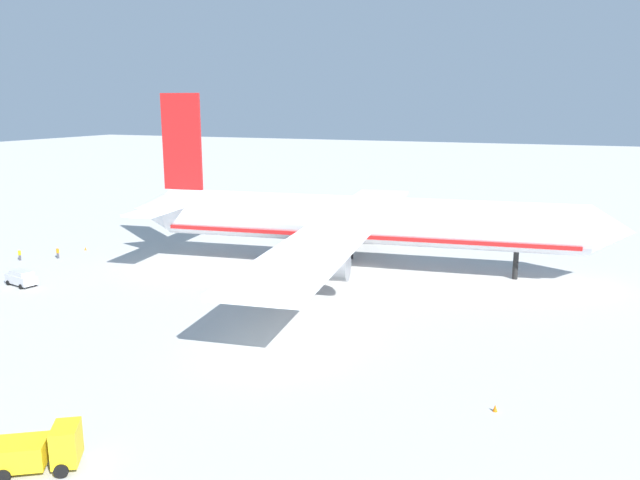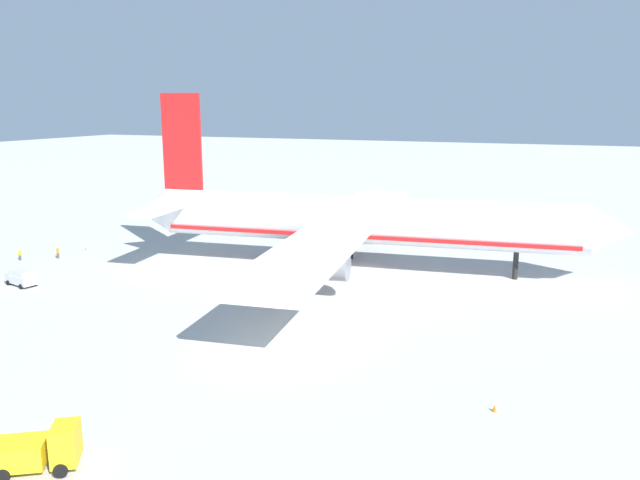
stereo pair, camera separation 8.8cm
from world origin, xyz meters
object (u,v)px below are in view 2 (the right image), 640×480
ground_worker_5 (58,253)px  ground_worker_1 (20,255)px  baggage_cart_0 (245,195)px  traffic_cone_0 (495,408)px  service_van (21,278)px  service_truck_0 (39,449)px  airliner (354,221)px  baggage_cart_1 (201,205)px  traffic_cone_1 (86,248)px

ground_worker_5 → ground_worker_1: bearing=-144.3°
baggage_cart_0 → traffic_cone_0: (70.65, -89.09, -0.53)m
ground_worker_1 → traffic_cone_0: ground_worker_1 is taller
service_van → traffic_cone_0: size_ratio=8.87×
service_truck_0 → service_van: bearing=138.6°
service_van → traffic_cone_0: 60.97m
airliner → traffic_cone_0: bearing=-56.5°
baggage_cart_1 → ground_worker_1: bearing=-89.2°
baggage_cart_1 → ground_worker_1: size_ratio=1.68×
ground_worker_1 → traffic_cone_1: (4.21, 8.81, -0.58)m
airliner → ground_worker_1: size_ratio=42.75×
service_truck_0 → baggage_cart_1: (-45.87, 89.41, -0.53)m
ground_worker_5 → traffic_cone_1: 5.78m
service_van → traffic_cone_1: service_van is taller
baggage_cart_1 → airliner: bearing=-36.2°
baggage_cart_0 → traffic_cone_0: size_ratio=5.36×
service_truck_0 → baggage_cart_1: size_ratio=2.01×
service_van → ground_worker_1: size_ratio=2.90×
traffic_cone_1 → traffic_cone_0: bearing=-24.3°
service_truck_0 → service_van: 45.70m
baggage_cart_1 → ground_worker_5: ground_worker_5 is taller
ground_worker_1 → traffic_cone_0: size_ratio=3.06×
baggage_cart_1 → traffic_cone_1: baggage_cart_1 is taller
service_truck_0 → traffic_cone_1: service_truck_0 is taller
service_van → traffic_cone_1: (-6.63, 18.54, -0.76)m
service_van → traffic_cone_0: bearing=-10.9°
baggage_cart_0 → baggage_cart_1: size_ratio=1.04×
traffic_cone_1 → service_van: bearing=-70.3°
airliner → baggage_cart_0: (-46.98, 53.39, -5.99)m
ground_worker_1 → airliner: bearing=17.1°
baggage_cart_0 → service_truck_0: bearing=-67.3°
ground_worker_5 → traffic_cone_0: bearing=-20.1°
traffic_cone_0 → traffic_cone_1: bearing=155.7°
airliner → baggage_cart_1: airliner is taller
ground_worker_5 → traffic_cone_1: size_ratio=3.08×
ground_worker_1 → traffic_cone_0: 73.82m
airliner → traffic_cone_1: size_ratio=130.78×
service_van → ground_worker_5: bearing=117.2°
baggage_cart_0 → traffic_cone_1: size_ratio=5.36×
service_van → traffic_cone_1: bearing=109.7°
service_truck_0 → airliner: bearing=88.0°
airliner → traffic_cone_0: (23.68, -35.70, -6.52)m
ground_worker_1 → traffic_cone_1: ground_worker_1 is taller
traffic_cone_0 → ground_worker_1: bearing=163.3°
traffic_cone_0 → baggage_cart_1: bearing=135.3°
baggage_cart_0 → traffic_cone_1: (4.16, -59.05, -0.53)m
baggage_cart_0 → airliner: bearing=-48.7°
service_truck_0 → service_van: (-34.30, 30.20, -0.33)m
baggage_cart_0 → baggage_cart_1: baggage_cart_1 is taller
ground_worker_1 → traffic_cone_0: bearing=-16.7°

